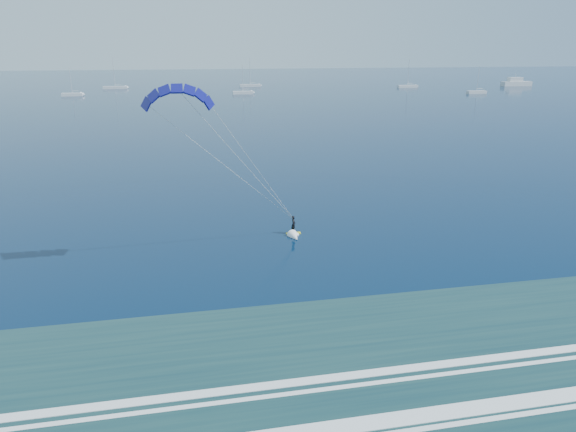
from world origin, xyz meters
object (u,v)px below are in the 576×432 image
(sailboat_2, at_px, (115,87))
(sailboat_1, at_px, (72,94))
(sailboat_4, at_px, (250,85))
(sailboat_3, at_px, (243,92))
(sailboat_6, at_px, (477,92))
(kitesurfer_rig, at_px, (242,162))
(sailboat_5, at_px, (408,86))
(motor_yacht, at_px, (516,83))

(sailboat_2, bearing_deg, sailboat_1, -109.24)
(sailboat_4, bearing_deg, sailboat_1, -154.56)
(sailboat_3, bearing_deg, sailboat_2, 144.56)
(sailboat_2, distance_m, sailboat_4, 62.32)
(sailboat_1, height_order, sailboat_6, sailboat_6)
(kitesurfer_rig, height_order, sailboat_2, kitesurfer_rig)
(sailboat_4, height_order, sailboat_6, sailboat_4)
(kitesurfer_rig, bearing_deg, sailboat_3, 83.66)
(sailboat_5, xyz_separation_m, sailboat_6, (14.45, -36.14, -0.01))
(motor_yacht, xyz_separation_m, sailboat_5, (-56.85, -0.09, -0.93))
(kitesurfer_rig, height_order, sailboat_6, kitesurfer_rig)
(sailboat_2, xyz_separation_m, sailboat_6, (148.92, -55.38, -0.02))
(sailboat_3, bearing_deg, motor_yacht, 8.14)
(sailboat_6, bearing_deg, sailboat_4, 147.04)
(kitesurfer_rig, relative_size, sailboat_4, 1.23)
(sailboat_2, bearing_deg, sailboat_3, -35.44)
(sailboat_4, relative_size, sailboat_6, 1.23)
(kitesurfer_rig, relative_size, sailboat_3, 1.43)
(sailboat_1, distance_m, sailboat_6, 162.33)
(sailboat_2, xyz_separation_m, sailboat_3, (54.42, -38.73, -0.01))
(motor_yacht, relative_size, sailboat_3, 1.28)
(motor_yacht, relative_size, sailboat_4, 1.11)
(sailboat_2, height_order, sailboat_6, sailboat_2)
(sailboat_1, bearing_deg, kitesurfer_rig, -74.51)
(sailboat_4, bearing_deg, sailboat_3, -101.30)
(sailboat_1, xyz_separation_m, sailboat_5, (146.55, 15.36, 0.01))
(sailboat_2, xyz_separation_m, sailboat_5, (134.47, -19.24, -0.01))
(motor_yacht, relative_size, sailboat_1, 1.36)
(motor_yacht, distance_m, sailboat_4, 130.54)
(motor_yacht, height_order, sailboat_5, sailboat_5)
(sailboat_1, xyz_separation_m, sailboat_3, (66.50, -4.13, 0.01))
(sailboat_3, height_order, sailboat_5, sailboat_5)
(sailboat_1, xyz_separation_m, sailboat_4, (74.39, 35.38, 0.02))
(sailboat_2, relative_size, sailboat_4, 1.05)
(sailboat_2, bearing_deg, sailboat_6, -20.40)
(sailboat_2, height_order, sailboat_4, sailboat_2)
(kitesurfer_rig, distance_m, sailboat_6, 189.42)
(sailboat_4, distance_m, sailboat_6, 103.22)
(sailboat_1, bearing_deg, sailboat_2, 70.76)
(sailboat_1, distance_m, sailboat_4, 82.38)
(sailboat_2, bearing_deg, motor_yacht, -5.72)
(sailboat_3, relative_size, sailboat_4, 0.87)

